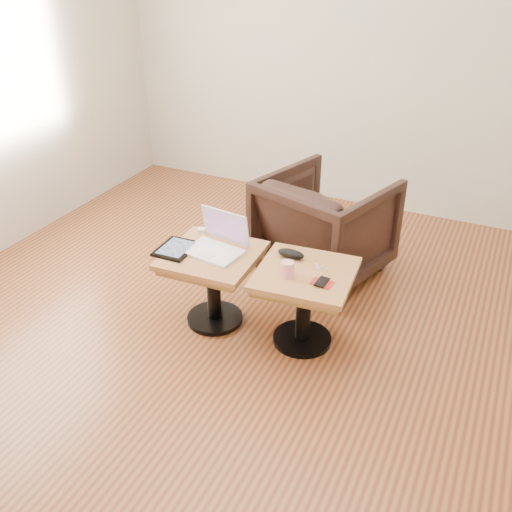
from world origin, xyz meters
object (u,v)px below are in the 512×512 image
at_px(side_table_right, 305,290).
at_px(laptop, 217,243).
at_px(striped_cup, 288,269).
at_px(side_table_left, 213,271).
at_px(armchair, 325,226).

relative_size(side_table_right, laptop, 1.62).
bearing_deg(side_table_right, striped_cup, -134.36).
bearing_deg(side_table_right, side_table_left, 178.94).
bearing_deg(side_table_left, side_table_right, 1.23).
relative_size(side_table_left, laptop, 1.56).
bearing_deg(striped_cup, laptop, 169.55).
distance_m(side_table_right, striped_cup, 0.20).
bearing_deg(side_table_left, armchair, 61.92).
relative_size(side_table_left, armchair, 0.71).
bearing_deg(striped_cup, side_table_left, 174.54).
xyz_separation_m(side_table_left, side_table_right, (0.57, 0.04, 0.00)).
relative_size(side_table_right, armchair, 0.73).
height_order(side_table_right, laptop, laptop).
xyz_separation_m(side_table_left, striped_cup, (0.50, -0.05, 0.17)).
relative_size(side_table_left, striped_cup, 6.27).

